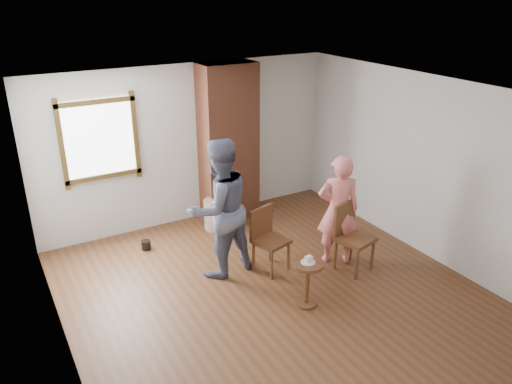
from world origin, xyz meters
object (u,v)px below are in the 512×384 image
Objects in this scene: dining_chair_left at (267,236)px; person_pink at (338,210)px; dining_chair_right at (351,233)px; side_table at (307,276)px; stoneware_crock at (216,214)px; man at (220,209)px.

dining_chair_left is 1.05m from person_pink.
dining_chair_right is 1.12m from side_table.
side_table is 1.24m from person_pink.
side_table is 0.37× the size of person_pink.
stoneware_crock is 1.51m from dining_chair_left.
side_table is 1.47m from man.
person_pink is (0.96, -0.32, 0.30)m from dining_chair_left.
dining_chair_right is 1.85m from man.
person_pink is (0.97, 0.66, 0.40)m from side_table.
person_pink reaches higher than stoneware_crock.
dining_chair_left reaches higher than stoneware_crock.
man is (-0.51, -1.24, 0.71)m from stoneware_crock.
man is (-0.58, 1.23, 0.56)m from side_table.
side_table is (0.07, -2.47, 0.16)m from stoneware_crock.
side_table is at bearing 106.67° from man.
man reaches higher than stoneware_crock.
stoneware_crock is at bearing -121.12° from man.
dining_chair_right is (1.09, -2.04, 0.29)m from stoneware_crock.
stoneware_crock is 2.16m from person_pink.
person_pink reaches higher than side_table.
person_pink is (1.04, -1.81, 0.56)m from stoneware_crock.
dining_chair_right is at bearing -61.86° from stoneware_crock.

